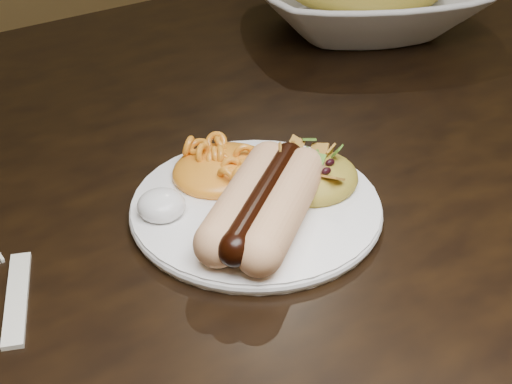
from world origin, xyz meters
TOP-DOWN VIEW (x-y plane):
  - table at (0.00, 0.00)m, footprint 1.60×0.90m
  - plate at (0.06, -0.08)m, footprint 0.26×0.26m
  - hotdog at (0.05, -0.11)m, footprint 0.12×0.13m
  - mac_and_cheese at (0.06, -0.03)m, footprint 0.11×0.11m
  - sour_cream at (-0.01, -0.05)m, footprint 0.05×0.05m
  - taco_salad at (0.12, -0.09)m, footprint 0.08×0.08m
  - fork at (-0.14, -0.08)m, footprint 0.08×0.16m

SIDE VIEW (x-z plane):
  - table at x=0.00m, z-range 0.28..1.03m
  - fork at x=-0.14m, z-range 0.75..0.75m
  - plate at x=0.06m, z-range 0.75..0.76m
  - sour_cream at x=-0.01m, z-range 0.76..0.79m
  - taco_salad at x=0.12m, z-range 0.76..0.80m
  - mac_and_cheese at x=0.06m, z-range 0.76..0.80m
  - hotdog at x=0.05m, z-range 0.76..0.80m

